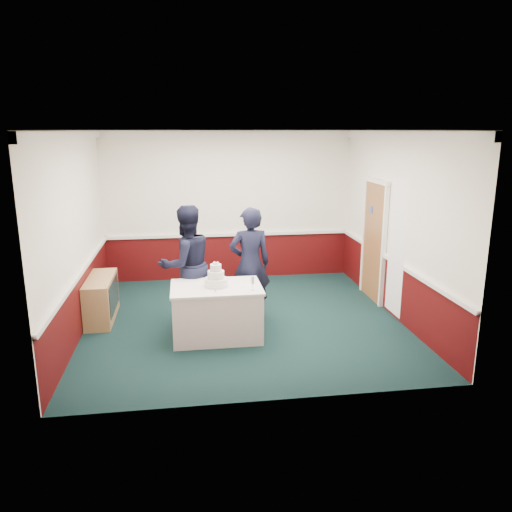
{
  "coord_description": "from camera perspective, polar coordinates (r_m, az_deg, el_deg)",
  "views": [
    {
      "loc": [
        -0.9,
        -7.55,
        2.99
      ],
      "look_at": [
        0.19,
        -0.1,
        1.1
      ],
      "focal_mm": 35.0,
      "sensor_mm": 36.0,
      "label": 1
    }
  ],
  "objects": [
    {
      "name": "sideboard",
      "position": [
        8.5,
        -17.25,
        -4.67
      ],
      "size": [
        0.41,
        1.2,
        0.7
      ],
      "color": "tan",
      "rests_on": "ground"
    },
    {
      "name": "wedding_cake",
      "position": [
        7.29,
        -4.6,
        -2.62
      ],
      "size": [
        0.35,
        0.35,
        0.36
      ],
      "color": "white",
      "rests_on": "cake_table"
    },
    {
      "name": "room_shell",
      "position": [
        8.28,
        -1.46,
        6.99
      ],
      "size": [
        5.0,
        5.0,
        3.0
      ],
      "color": "white",
      "rests_on": "ground"
    },
    {
      "name": "cake_table",
      "position": [
        7.45,
        -4.52,
        -6.3
      ],
      "size": [
        1.32,
        0.92,
        0.79
      ],
      "color": "white",
      "rests_on": "ground"
    },
    {
      "name": "person_man",
      "position": [
        7.93,
        -7.96,
        -0.99
      ],
      "size": [
        1.13,
        1.04,
        1.89
      ],
      "primitive_type": "imported",
      "rotation": [
        0.0,
        0.0,
        3.58
      ],
      "color": "black",
      "rests_on": "ground"
    },
    {
      "name": "person_woman",
      "position": [
        8.0,
        -0.7,
        -0.91
      ],
      "size": [
        0.7,
        0.49,
        1.84
      ],
      "primitive_type": "imported",
      "rotation": [
        0.0,
        0.0,
        3.22
      ],
      "color": "black",
      "rests_on": "ground"
    },
    {
      "name": "ground",
      "position": [
        8.17,
        -1.41,
        -7.38
      ],
      "size": [
        5.0,
        5.0,
        0.0
      ],
      "primitive_type": "plane",
      "color": "black",
      "rests_on": "ground"
    },
    {
      "name": "cake_knife",
      "position": [
        7.13,
        -4.71,
        -3.92
      ],
      "size": [
        0.03,
        0.22,
        0.0
      ],
      "primitive_type": "cube",
      "rotation": [
        0.0,
        0.0,
        0.06
      ],
      "color": "silver",
      "rests_on": "cake_table"
    },
    {
      "name": "champagne_flute",
      "position": [
        7.06,
        -0.39,
        -2.9
      ],
      "size": [
        0.05,
        0.05,
        0.21
      ],
      "color": "silver",
      "rests_on": "cake_table"
    }
  ]
}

